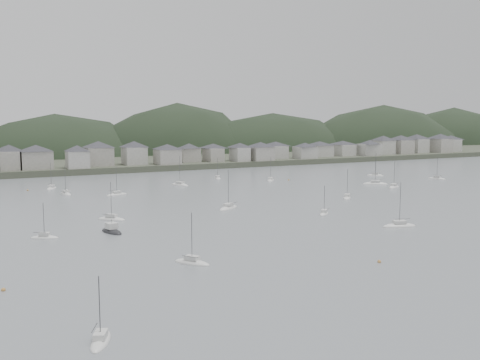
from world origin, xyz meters
TOP-DOWN VIEW (x-y plane):
  - ground at (0.00, 0.00)m, footprint 900.00×900.00m
  - far_shore_land at (0.00, 295.00)m, footprint 900.00×250.00m
  - forested_ridge at (4.83, 269.40)m, footprint 851.55×103.94m
  - waterfront_town at (50.59, 183.34)m, footprint 451.48×28.46m
  - sailboat_lead at (86.86, 106.76)m, footprint 7.10×7.10m
  - moored_fleet at (-9.53, 63.19)m, footprint 263.94×156.82m
  - motor_launch_far at (-51.42, 40.37)m, footprint 4.80×8.52m
  - mooring_buoys at (-18.05, 44.68)m, footprint 118.27×136.77m

SIDE VIEW (x-z plane):
  - forested_ridge at x=4.83m, z-range -62.57..40.00m
  - ground at x=0.00m, z-range 0.00..0.00m
  - mooring_buoys at x=-18.05m, z-range -0.20..0.50m
  - moored_fleet at x=-9.53m, z-range -6.63..6.99m
  - sailboat_lead at x=86.86m, z-range -5.03..5.39m
  - motor_launch_far at x=-51.42m, z-range -1.67..2.25m
  - far_shore_land at x=0.00m, z-range 0.00..3.00m
  - waterfront_town at x=50.59m, z-range 2.20..15.12m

